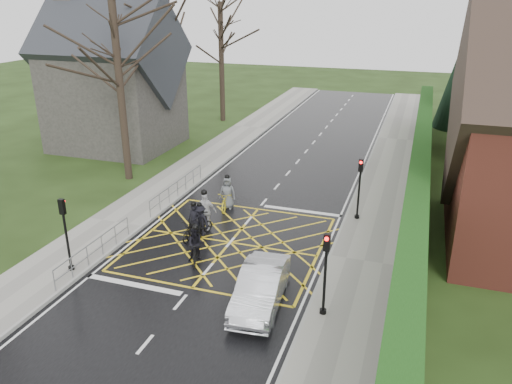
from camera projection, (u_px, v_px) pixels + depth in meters
The scene contains 22 objects.
ground at pixel (230, 242), 22.60m from camera, with size 120.00×120.00×0.00m, color black.
road at pixel (230, 242), 22.60m from camera, with size 9.00×80.00×0.01m, color black.
sidewalk_right at pixel (364, 262), 20.79m from camera, with size 3.00×80.00×0.15m, color gray.
sidewalk_left at pixel (116, 223), 24.35m from camera, with size 3.00×80.00×0.15m, color gray.
stone_wall at pixel (414, 207), 25.46m from camera, with size 0.50×38.00×0.70m, color slate.
hedge at pixel (418, 175), 24.82m from camera, with size 0.90×38.00×2.80m, color #14350E.
conifer at pixel (469, 67), 40.50m from camera, with size 4.60×4.60×10.00m.
church at pixel (113, 79), 35.39m from camera, with size 8.80×7.80×11.00m.
tree_near at pixel (116, 44), 27.66m from camera, with size 9.24×9.24×11.44m.
tree_mid at pixel (167, 23), 34.74m from camera, with size 10.08×10.08×12.48m.
tree_far at pixel (221, 37), 42.12m from camera, with size 8.40×8.40×10.40m.
railing_south at pixel (94, 246), 20.60m from camera, with size 0.05×5.04×1.03m.
railing_north at pixel (177, 185), 27.21m from camera, with size 0.05×6.04×1.03m.
traffic_light_ne at pixel (359, 190), 24.17m from camera, with size 0.24×0.31×3.21m.
traffic_light_se at pixel (325, 275), 16.77m from camera, with size 0.24×0.31×3.21m.
traffic_light_sw at pixel (67, 236), 19.54m from camera, with size 0.24×0.31×3.21m.
cyclist_rear at pixel (194, 226), 22.84m from camera, with size 0.79×1.90×1.80m.
cyclist_back at pixel (196, 248), 20.76m from camera, with size 1.03×1.73×1.68m.
cyclist_mid at pixel (200, 224), 22.99m from camera, with size 1.12×1.83×1.68m.
cyclist_front at pixel (204, 215), 23.55m from camera, with size 1.17×2.12×2.05m.
cyclist_lead at pixel (227, 197), 25.98m from camera, with size 0.93×2.01×1.88m.
car at pixel (261, 287), 17.85m from camera, with size 1.48×4.25×1.40m, color silver.
Camera 1 is at (7.54, -18.76, 10.42)m, focal length 35.00 mm.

